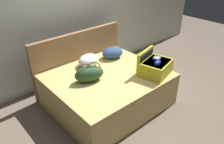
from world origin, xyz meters
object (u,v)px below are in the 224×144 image
bed (107,89)px  hard_case_large (155,66)px  pillow_center_head (113,53)px  duffel_bag (89,74)px  pillow_near_headboard (89,60)px

bed → hard_case_large: hard_case_large is taller
bed → pillow_center_head: pillow_center_head is taller
hard_case_large → bed: bearing=127.0°
bed → duffel_bag: size_ratio=3.58×
pillow_near_headboard → duffel_bag: bearing=-124.9°
bed → hard_case_large: size_ratio=3.16×
bed → pillow_near_headboard: pillow_near_headboard is taller
pillow_center_head → pillow_near_headboard: bearing=175.5°
hard_case_large → pillow_near_headboard: hard_case_large is taller
hard_case_large → pillow_center_head: (-0.11, 0.91, -0.04)m
bed → pillow_center_head: bearing=40.9°
bed → hard_case_large: (0.60, -0.49, 0.43)m
duffel_bag → bed: bearing=-6.7°
bed → pillow_near_headboard: (-0.03, 0.47, 0.39)m
pillow_center_head → duffel_bag: bearing=-154.6°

